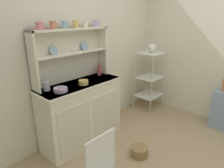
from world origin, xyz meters
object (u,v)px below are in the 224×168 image
bowl_mixing_large (61,90)px  porcelain_teapot (152,48)px  floor_basket (139,151)px  utensil_jar (46,86)px  bakers_rack (150,75)px  cup_rose_0 (39,26)px  jam_bottle (99,70)px  hutch_cabinet (82,112)px  hutch_shelf_unit (70,51)px

bowl_mixing_large → porcelain_teapot: bearing=-1.6°
floor_basket → utensil_jar: bearing=128.6°
bakers_rack → cup_rose_0: size_ratio=11.76×
cup_rose_0 → bowl_mixing_large: 0.74m
bakers_rack → jam_bottle: size_ratio=6.13×
bowl_mixing_large → utensil_jar: size_ratio=0.66×
jam_bottle → utensil_jar: size_ratio=0.72×
hutch_cabinet → bakers_rack: bearing=-4.8°
floor_basket → porcelain_teapot: porcelain_teapot is taller
bakers_rack → cup_rose_0: bearing=172.6°
bakers_rack → floor_basket: 1.54m
bakers_rack → jam_bottle: (-1.08, 0.21, 0.26)m
bowl_mixing_large → porcelain_teapot: size_ratio=0.68×
hutch_cabinet → bowl_mixing_large: (-0.34, -0.07, 0.44)m
hutch_cabinet → porcelain_teapot: porcelain_teapot is taller
hutch_shelf_unit → utensil_jar: (-0.43, -0.09, -0.34)m
hutch_cabinet → utensil_jar: size_ratio=4.75×
hutch_cabinet → floor_basket: bearing=-71.5°
bowl_mixing_large → jam_bottle: (0.77, 0.16, 0.05)m
hutch_cabinet → cup_rose_0: cup_rose_0 is taller
bakers_rack → bowl_mixing_large: bakers_rack is taller
hutch_shelf_unit → floor_basket: bearing=-74.5°
hutch_shelf_unit → floor_basket: hutch_shelf_unit is taller
floor_basket → bowl_mixing_large: bowl_mixing_large is taller
bakers_rack → hutch_cabinet: bearing=175.2°
bakers_rack → jam_bottle: 1.13m
hutch_shelf_unit → bakers_rack: 1.65m
bakers_rack → utensil_jar: (-1.94, 0.20, 0.25)m
hutch_cabinet → utensil_jar: utensil_jar is taller
hutch_cabinet → hutch_shelf_unit: bearing=90.0°
hutch_cabinet → floor_basket: hutch_cabinet is taller
hutch_cabinet → porcelain_teapot: (1.51, -0.13, 0.71)m
cup_rose_0 → porcelain_teapot: cup_rose_0 is taller
hutch_shelf_unit → jam_bottle: hutch_shelf_unit is taller
utensil_jar → porcelain_teapot: (1.94, -0.20, 0.23)m
hutch_shelf_unit → bowl_mixing_large: bearing=-145.1°
cup_rose_0 → bowl_mixing_large: (0.07, -0.20, -0.71)m
utensil_jar → porcelain_teapot: porcelain_teapot is taller
floor_basket → porcelain_teapot: 1.79m
hutch_shelf_unit → cup_rose_0: cup_rose_0 is taller
floor_basket → porcelain_teapot: (1.24, 0.67, 1.09)m
bakers_rack → porcelain_teapot: bearing=180.0°
hutch_shelf_unit → porcelain_teapot: (1.51, -0.29, -0.11)m
hutch_cabinet → bowl_mixing_large: bearing=-167.9°
floor_basket → bowl_mixing_large: 1.25m
hutch_cabinet → cup_rose_0: size_ratio=12.72×
bakers_rack → bowl_mixing_large: (-1.85, 0.05, 0.21)m
floor_basket → porcelain_teapot: size_ratio=0.94×
bakers_rack → porcelain_teapot: size_ratio=4.59×
bowl_mixing_large → utensil_jar: bearing=121.0°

